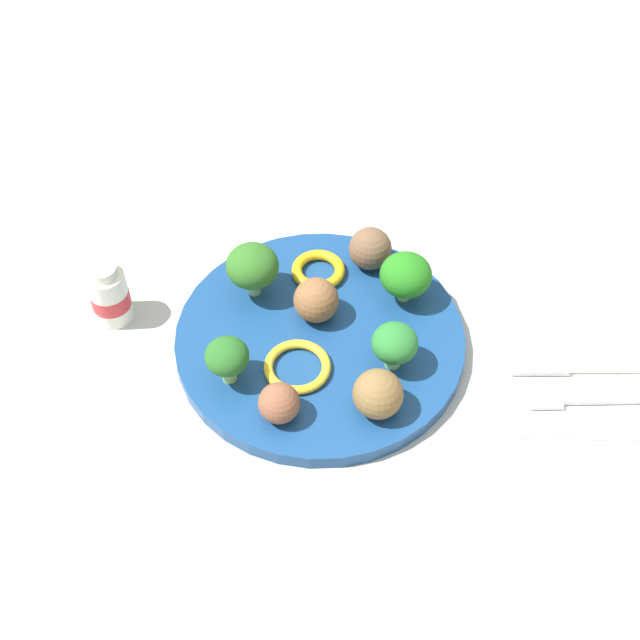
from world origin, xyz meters
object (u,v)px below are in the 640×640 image
(knife, at_px, (579,367))
(fork, at_px, (585,398))
(plate, at_px, (320,339))
(broccoli_floret_back_right, at_px, (395,344))
(meatball_back_right, at_px, (279,403))
(pepper_ring_far_rim, at_px, (318,270))
(meatball_far_rim, at_px, (316,300))
(yogurt_bottle, at_px, (110,295))
(meatball_front_left, at_px, (378,394))
(napkin, at_px, (589,385))
(broccoli_floret_near_rim, at_px, (227,357))
(broccoli_floret_front_right, at_px, (252,266))
(pepper_ring_back_right, at_px, (297,367))
(meatball_back_left, at_px, (370,249))
(broccoli_floret_mid_left, at_px, (406,275))

(knife, bearing_deg, fork, 90.97)
(plate, bearing_deg, broccoli_floret_back_right, 154.95)
(plate, bearing_deg, meatball_back_right, 72.96)
(meatball_back_right, distance_m, pepper_ring_far_rim, 0.18)
(meatball_far_rim, xyz_separation_m, meatball_back_right, (0.02, 0.12, -0.00))
(knife, relative_size, yogurt_bottle, 2.10)
(plate, height_order, meatball_front_left, meatball_front_left)
(napkin, relative_size, yogurt_bottle, 2.45)
(meatball_back_right, relative_size, yogurt_bottle, 0.54)
(broccoli_floret_back_right, xyz_separation_m, knife, (-0.18, -0.01, -0.04))
(napkin, bearing_deg, meatball_front_left, 13.80)
(broccoli_floret_near_rim, height_order, meatball_back_right, broccoli_floret_near_rim)
(broccoli_floret_front_right, xyz_separation_m, pepper_ring_far_rim, (-0.06, -0.03, -0.03))
(broccoli_floret_near_rim, bearing_deg, plate, -143.39)
(plate, bearing_deg, pepper_ring_back_right, 67.91)
(meatball_front_left, bearing_deg, yogurt_bottle, -22.03)
(meatball_back_left, bearing_deg, yogurt_bottle, 16.33)
(broccoli_floret_mid_left, xyz_separation_m, meatball_front_left, (0.02, 0.14, -0.01))
(plate, height_order, meatball_back_left, meatball_back_left)
(meatball_far_rim, xyz_separation_m, yogurt_bottle, (0.20, 0.00, -0.01))
(meatball_front_left, bearing_deg, pepper_ring_far_rim, -68.93)
(broccoli_floret_near_rim, bearing_deg, meatball_far_rim, -132.16)
(broccoli_floret_mid_left, xyz_separation_m, fork, (-0.17, 0.11, -0.04))
(broccoli_floret_back_right, height_order, meatball_back_right, broccoli_floret_back_right)
(broccoli_floret_front_right, bearing_deg, broccoli_floret_near_rim, 84.65)
(broccoli_floret_near_rim, relative_size, pepper_ring_far_rim, 0.90)
(meatball_back_right, xyz_separation_m, meatball_back_left, (-0.07, -0.19, 0.00))
(knife, bearing_deg, meatball_front_left, 19.16)
(fork, bearing_deg, broccoli_floret_mid_left, -32.39)
(pepper_ring_back_right, height_order, napkin, pepper_ring_back_right)
(meatball_far_rim, relative_size, fork, 0.37)
(plate, bearing_deg, meatball_front_left, 123.76)
(plate, distance_m, fork, 0.25)
(yogurt_bottle, bearing_deg, broccoli_floret_front_right, -168.96)
(pepper_ring_far_rim, bearing_deg, broccoli_floret_back_right, 124.40)
(broccoli_floret_back_right, relative_size, pepper_ring_back_right, 0.77)
(broccoli_floret_mid_left, height_order, pepper_ring_back_right, broccoli_floret_mid_left)
(pepper_ring_far_rim, bearing_deg, broccoli_floret_near_rim, 62.35)
(broccoli_floret_near_rim, distance_m, fork, 0.33)
(napkin, bearing_deg, broccoli_floret_near_rim, 4.06)
(broccoli_floret_back_right, distance_m, knife, 0.18)
(broccoli_floret_back_right, distance_m, pepper_ring_back_right, 0.09)
(meatball_far_rim, xyz_separation_m, meatball_back_left, (-0.05, -0.07, -0.00))
(broccoli_floret_back_right, distance_m, meatball_far_rim, 0.09)
(meatball_back_right, distance_m, meatball_back_left, 0.21)
(meatball_front_left, bearing_deg, broccoli_floret_mid_left, -100.00)
(meatball_front_left, xyz_separation_m, pepper_ring_far_rim, (0.06, -0.16, -0.02))
(knife, distance_m, yogurt_bottle, 0.46)
(plate, xyz_separation_m, meatball_far_rim, (0.01, -0.02, 0.03))
(meatball_back_right, distance_m, yogurt_bottle, 0.21)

